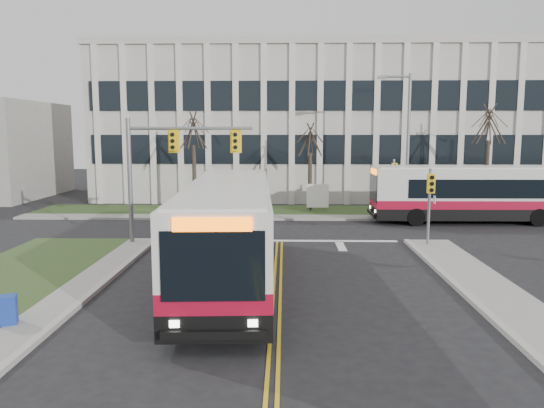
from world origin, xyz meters
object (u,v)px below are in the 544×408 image
(directory_sign, at_px, (318,196))
(bus_cross, at_px, (477,195))
(newspaper_box_blue, at_px, (7,312))
(streetlight, at_px, (406,137))
(bus_main, at_px, (228,233))

(directory_sign, relative_size, bus_cross, 0.16)
(directory_sign, bearing_deg, newspaper_box_blue, -114.99)
(streetlight, xyz_separation_m, bus_cross, (3.99, -2.20, -3.50))
(streetlight, bearing_deg, bus_cross, -28.85)
(streetlight, distance_m, bus_main, 18.56)
(directory_sign, distance_m, bus_main, 17.23)
(bus_main, relative_size, newspaper_box_blue, 14.26)
(bus_cross, bearing_deg, streetlight, -119.31)
(streetlight, relative_size, directory_sign, 4.60)
(streetlight, distance_m, newspaper_box_blue, 26.06)
(bus_cross, relative_size, newspaper_box_blue, 13.34)
(newspaper_box_blue, bearing_deg, directory_sign, 45.21)
(bus_main, bearing_deg, bus_cross, 40.57)
(bus_main, height_order, bus_cross, bus_main)
(bus_main, xyz_separation_m, bus_cross, (13.85, 13.16, -0.12))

